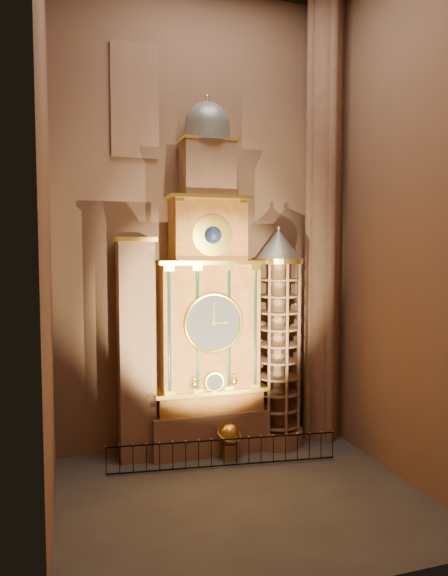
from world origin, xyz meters
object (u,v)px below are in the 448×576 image
object	(u,v)px
stair_turret	(278,339)
portrait_tower	(136,348)
astronomical_clock	(208,312)
iron_railing	(224,453)
celestial_globe	(229,438)

from	to	relation	value
stair_turret	portrait_tower	bearing A→B (deg)	177.67
portrait_tower	astronomical_clock	bearing A→B (deg)	-0.29
astronomical_clock	iron_railing	bearing A→B (deg)	-87.22
portrait_tower	stair_turret	bearing A→B (deg)	-2.33
stair_turret	celestial_globe	xyz separation A→B (m)	(-2.87, -1.14, -4.27)
iron_railing	celestial_globe	bearing A→B (deg)	57.88
portrait_tower	celestial_globe	bearing A→B (deg)	-19.45
portrait_tower	iron_railing	distance (m)	6.12
stair_turret	celestial_globe	world-z (taller)	stair_turret
portrait_tower	celestial_globe	distance (m)	5.96
celestial_globe	iron_railing	bearing A→B (deg)	-122.12
stair_turret	celestial_globe	distance (m)	5.27
stair_turret	iron_railing	xyz separation A→B (m)	(-3.39, -1.98, -4.59)
stair_turret	celestial_globe	bearing A→B (deg)	-158.26
astronomical_clock	iron_railing	world-z (taller)	astronomical_clock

